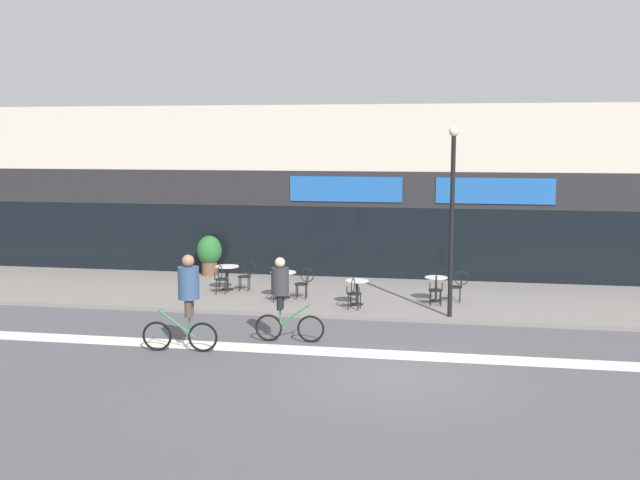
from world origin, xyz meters
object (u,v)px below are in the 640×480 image
planter_pot (209,253)px  bistro_table_2 (357,287)px  bistro_table_0 (227,273)px  cafe_chair_0_side (247,274)px  cafe_chair_0_near (221,277)px  cyclist_1 (187,294)px  bistro_table_1 (283,279)px  cafe_chair_1_side (304,281)px  cyclist_0 (282,293)px  lamp_post (452,208)px  cafe_chair_2_near (354,291)px  cafe_chair_3_near (436,288)px  cafe_chair_3_side (458,284)px  bistro_table_3 (436,284)px  cafe_chair_1_near (279,285)px

planter_pot → bistro_table_2: bearing=-33.6°
bistro_table_0 → cafe_chair_0_side: cafe_chair_0_side is taller
cafe_chair_0_near → planter_pot: planter_pot is taller
planter_pot → cyclist_1: (2.34, -8.64, 0.45)m
bistro_table_1 → cafe_chair_1_side: 0.63m
planter_pot → cyclist_0: cyclist_0 is taller
cyclist_0 → lamp_post: bearing=31.6°
bistro_table_2 → planter_pot: bearing=146.4°
cafe_chair_2_near → planter_pot: 7.08m
cafe_chair_3_near → cafe_chair_3_side: size_ratio=1.00×
bistro_table_0 → cafe_chair_3_near: cafe_chair_3_near is taller
cafe_chair_0_near → cyclist_0: (2.94, -4.50, 0.55)m
bistro_table_2 → cafe_chair_1_side: 1.73m
cafe_chair_1_side → bistro_table_2: bearing=157.9°
cyclist_1 → bistro_table_3: bearing=-138.3°
bistro_table_3 → cafe_chair_2_near: (-2.21, -1.50, 0.01)m
cafe_chair_0_side → bistro_table_1: bearing=142.4°
cafe_chair_1_near → lamp_post: lamp_post is taller
cafe_chair_0_near → cafe_chair_1_near: same height
cafe_chair_0_near → cafe_chair_1_side: 2.62m
cafe_chair_1_side → cafe_chair_3_near: size_ratio=1.00×
bistro_table_1 → cafe_chair_0_near: (-1.98, 0.23, -0.04)m
bistro_table_3 → cyclist_0: 5.81m
bistro_table_2 → cafe_chair_2_near: cafe_chair_2_near is taller
bistro_table_2 → cafe_chair_0_side: (-3.62, 1.40, 0.01)m
cyclist_0 → cafe_chair_0_side: bearing=110.7°
bistro_table_3 → cafe_chair_0_side: bearing=174.8°
cyclist_0 → cafe_chair_1_side: bearing=90.8°
cafe_chair_0_near → bistro_table_3: bearing=-88.7°
cafe_chair_0_side → cyclist_0: 5.65m
lamp_post → cyclist_0: size_ratio=2.46×
cafe_chair_0_near → planter_pot: bearing=24.9°
planter_pot → cafe_chair_3_side: bearing=-18.7°
bistro_table_1 → lamp_post: lamp_post is taller
lamp_post → cyclist_0: 5.13m
cafe_chair_2_near → bistro_table_3: bearing=-49.6°
bistro_table_0 → cafe_chair_0_near: 0.63m
bistro_table_1 → lamp_post: 5.61m
cafe_chair_1_side → cyclist_0: 4.32m
cafe_chair_0_near → cafe_chair_2_near: size_ratio=1.00×
bistro_table_2 → planter_pot: planter_pot is taller
cafe_chair_1_side → planter_pot: planter_pot is taller
cafe_chair_2_near → bistro_table_2: bearing=5.6°
bistro_table_2 → cafe_chair_0_side: cafe_chair_0_side is taller
cafe_chair_1_side → cafe_chair_2_near: same height
bistro_table_2 → cyclist_0: cyclist_0 is taller
cafe_chair_2_near → planter_pot: planter_pot is taller
bistro_table_0 → cyclist_0: size_ratio=0.37×
cafe_chair_1_side → lamp_post: (4.24, -1.52, 2.38)m
bistro_table_1 → cafe_chair_2_near: bearing=-27.4°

